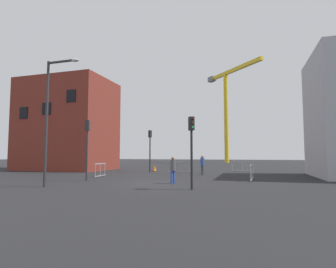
% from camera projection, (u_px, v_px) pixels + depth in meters
% --- Properties ---
extents(ground, '(160.00, 160.00, 0.00)m').
position_uv_depth(ground, '(153.00, 183.00, 16.80)').
color(ground, black).
extents(brick_building, '(10.06, 7.09, 10.43)m').
position_uv_depth(brick_building, '(68.00, 125.00, 31.68)').
color(brick_building, maroon).
rests_on(brick_building, ground).
extents(construction_crane, '(12.04, 12.61, 20.03)m').
position_uv_depth(construction_crane, '(227.00, 100.00, 58.17)').
color(construction_crane, yellow).
rests_on(construction_crane, ground).
extents(streetlamp_tall, '(2.06, 0.24, 7.04)m').
position_uv_depth(streetlamp_tall, '(51.00, 111.00, 14.97)').
color(streetlamp_tall, '#2D2D30').
rests_on(streetlamp_tall, ground).
extents(traffic_light_far, '(0.36, 0.38, 3.70)m').
position_uv_depth(traffic_light_far, '(192.00, 140.00, 13.70)').
color(traffic_light_far, '#232326').
rests_on(traffic_light_far, ground).
extents(traffic_light_median, '(0.38, 0.28, 4.11)m').
position_uv_depth(traffic_light_median, '(87.00, 140.00, 18.29)').
color(traffic_light_median, '#2D2D30').
rests_on(traffic_light_median, ground).
extents(traffic_light_crosswalk, '(0.39, 0.35, 4.18)m').
position_uv_depth(traffic_light_crosswalk, '(150.00, 144.00, 26.83)').
color(traffic_light_crosswalk, '#232326').
rests_on(traffic_light_crosswalk, ground).
extents(pedestrian_walking, '(0.34, 0.34, 1.73)m').
position_uv_depth(pedestrian_walking, '(202.00, 163.00, 23.54)').
color(pedestrian_walking, '#4C4C51').
rests_on(pedestrian_walking, ground).
extents(pedestrian_waiting, '(0.34, 0.34, 1.65)m').
position_uv_depth(pedestrian_waiting, '(173.00, 168.00, 16.53)').
color(pedestrian_waiting, '#33519E').
rests_on(pedestrian_waiting, ground).
extents(safety_barrier_left_run, '(2.40, 0.34, 1.08)m').
position_uv_depth(safety_barrier_left_run, '(243.00, 166.00, 28.11)').
color(safety_barrier_left_run, '#B2B5BA').
rests_on(safety_barrier_left_run, ground).
extents(safety_barrier_front, '(0.24, 2.42, 1.08)m').
position_uv_depth(safety_barrier_front, '(252.00, 172.00, 18.24)').
color(safety_barrier_front, '#9EA0A5').
rests_on(safety_barrier_front, ground).
extents(safety_barrier_right_run, '(0.23, 1.83, 1.08)m').
position_uv_depth(safety_barrier_right_run, '(100.00, 170.00, 21.29)').
color(safety_barrier_right_run, '#9EA0A5').
rests_on(safety_barrier_right_run, ground).
extents(safety_barrier_rear, '(2.30, 0.38, 1.08)m').
position_uv_depth(safety_barrier_rear, '(179.00, 167.00, 26.35)').
color(safety_barrier_rear, gray).
rests_on(safety_barrier_rear, ground).
extents(traffic_cone_orange, '(0.58, 0.58, 0.59)m').
position_uv_depth(traffic_cone_orange, '(155.00, 169.00, 28.56)').
color(traffic_cone_orange, black).
rests_on(traffic_cone_orange, ground).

